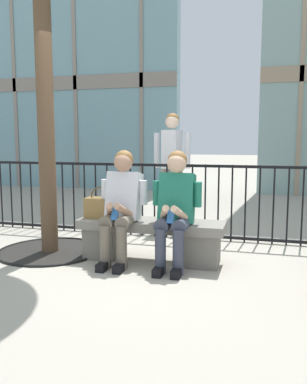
# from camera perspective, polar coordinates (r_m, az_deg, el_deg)

# --- Properties ---
(ground_plane) EXTENTS (60.00, 60.00, 0.00)m
(ground_plane) POSITION_cam_1_polar(r_m,az_deg,el_deg) (4.52, -0.34, -9.62)
(ground_plane) COLOR #A8A091
(stone_bench) EXTENTS (1.60, 0.44, 0.45)m
(stone_bench) POSITION_cam_1_polar(r_m,az_deg,el_deg) (4.45, -0.35, -6.29)
(stone_bench) COLOR gray
(stone_bench) RESTS_ON ground
(seated_person_with_phone) EXTENTS (0.52, 0.66, 1.21)m
(seated_person_with_phone) POSITION_cam_1_polar(r_m,az_deg,el_deg) (4.34, -4.56, -1.55)
(seated_person_with_phone) COLOR #6B6051
(seated_person_with_phone) RESTS_ON ground
(seated_person_companion) EXTENTS (0.52, 0.66, 1.21)m
(seated_person_companion) POSITION_cam_1_polar(r_m,az_deg,el_deg) (4.18, 3.06, -1.89)
(seated_person_companion) COLOR #383D4C
(seated_person_companion) RESTS_ON ground
(handbag_on_bench) EXTENTS (0.35, 0.18, 0.35)m
(handbag_on_bench) POSITION_cam_1_polar(r_m,az_deg,el_deg) (4.57, -7.40, -2.14)
(handbag_on_bench) COLOR olive
(handbag_on_bench) RESTS_ON stone_bench
(bystander_at_railing) EXTENTS (0.55, 0.39, 1.71)m
(bystander_at_railing) POSITION_cam_1_polar(r_m,az_deg,el_deg) (6.04, 2.61, 4.36)
(bystander_at_railing) COLOR gray
(bystander_at_railing) RESTS_ON ground
(plaza_railing) EXTENTS (8.14, 0.04, 1.00)m
(plaza_railing) POSITION_cam_1_polar(r_m,az_deg,el_deg) (5.44, 2.78, -1.22)
(plaza_railing) COLOR black
(plaza_railing) RESTS_ON ground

